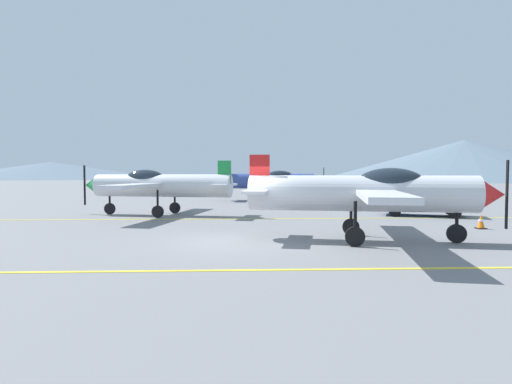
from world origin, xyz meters
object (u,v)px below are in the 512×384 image
at_px(airplane_mid, 157,185).
at_px(airplane_far, 272,181).
at_px(airplane_near, 370,192).
at_px(car_sedan, 424,200).
at_px(traffic_cone_front, 481,222).

height_order(airplane_mid, airplane_far, same).
height_order(airplane_near, airplane_far, same).
bearing_deg(car_sedan, airplane_near, -123.84).
distance_m(airplane_near, airplane_far, 20.72).
relative_size(airplane_near, traffic_cone_front, 16.44).
bearing_deg(traffic_cone_front, airplane_far, 111.87).
height_order(airplane_mid, traffic_cone_front, airplane_mid).
xyz_separation_m(airplane_far, car_sedan, (7.08, -12.57, -0.79)).
xyz_separation_m(car_sedan, traffic_cone_front, (0.06, -5.23, -0.56)).
bearing_deg(airplane_far, airplane_mid, -121.43).
bearing_deg(airplane_far, airplane_near, -85.40).
bearing_deg(car_sedan, traffic_cone_front, -89.30).
bearing_deg(airplane_near, traffic_cone_front, 27.51).
bearing_deg(car_sedan, airplane_mid, 175.97).
height_order(airplane_far, traffic_cone_front, airplane_far).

